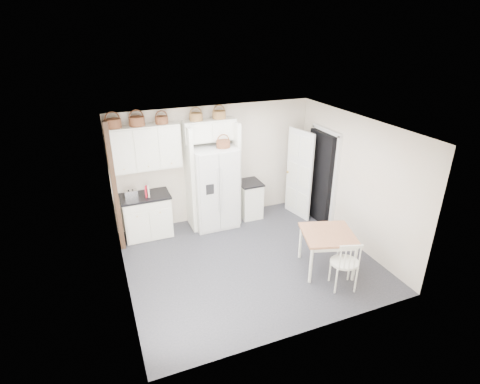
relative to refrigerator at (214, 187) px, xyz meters
name	(u,v)px	position (x,y,z in m)	size (l,w,h in m)	color
floor	(249,260)	(0.15, -1.63, -0.90)	(4.50, 4.50, 0.00)	#292A32
ceiling	(251,127)	(0.15, -1.63, 1.70)	(4.50, 4.50, 0.00)	white
wall_back	(215,164)	(0.15, 0.37, 0.40)	(4.50, 4.50, 0.00)	beige
wall_left	(119,222)	(-2.10, -1.63, 0.40)	(4.00, 4.00, 0.00)	beige
wall_right	(354,181)	(2.40, -1.63, 0.40)	(4.00, 4.00, 0.00)	beige
refrigerator	(214,187)	(0.00, 0.00, 0.00)	(0.93, 0.75, 1.81)	silver
base_cab_left	(147,216)	(-1.48, 0.07, -0.46)	(0.96, 0.61, 0.89)	white
base_cab_right	(250,200)	(0.88, 0.07, -0.49)	(0.47, 0.56, 0.82)	white
dining_table	(326,251)	(1.35, -2.38, -0.53)	(0.89, 0.89, 0.75)	brown
windsor_chair	(344,262)	(1.32, -2.94, -0.41)	(0.48, 0.44, 0.99)	white
counter_left	(145,196)	(-1.48, 0.07, 0.01)	(1.00, 0.65, 0.04)	black
counter_right	(250,183)	(0.88, 0.07, -0.06)	(0.50, 0.60, 0.04)	black
toaster	(131,194)	(-1.75, 0.02, 0.11)	(0.25, 0.14, 0.17)	silver
cookbook_red	(146,192)	(-1.45, -0.01, 0.14)	(0.03, 0.15, 0.22)	red
cookbook_cream	(149,191)	(-1.40, -0.01, 0.14)	(0.03, 0.15, 0.22)	beige
basket_upper_a	(113,123)	(-1.89, 0.20, 1.53)	(0.31, 0.31, 0.17)	#522613
basket_upper_b	(137,121)	(-1.45, 0.20, 1.53)	(0.30, 0.30, 0.18)	#522613
basket_upper_c	(162,120)	(-0.97, 0.20, 1.52)	(0.26, 0.26, 0.15)	#522613
basket_bridge_a	(196,117)	(-0.27, 0.20, 1.52)	(0.27, 0.27, 0.15)	brown
basket_bridge_b	(219,115)	(0.22, 0.20, 1.53)	(0.28, 0.28, 0.16)	brown
basket_fridge_b	(223,144)	(0.20, -0.10, 0.98)	(0.29, 0.29, 0.15)	#522613
upper_cabinet	(145,148)	(-1.35, 0.20, 1.00)	(1.40, 0.34, 0.90)	white
bridge_cabinet	(209,130)	(0.00, 0.20, 1.22)	(1.12, 0.34, 0.45)	white
fridge_panel_left	(190,179)	(-0.51, 0.07, 0.25)	(0.08, 0.60, 2.30)	white
fridge_panel_right	(235,172)	(0.51, 0.07, 0.25)	(0.08, 0.60, 2.30)	white
trim_post	(115,189)	(-2.05, -0.28, 0.40)	(0.09, 0.09, 2.60)	#342114
doorway_void	(321,177)	(2.31, -0.63, 0.12)	(0.18, 0.85, 2.05)	black
door_slab	(299,174)	(1.95, -0.29, 0.12)	(0.80, 0.04, 2.05)	white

